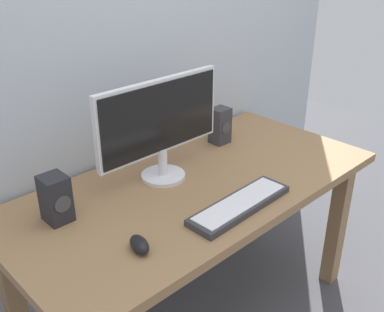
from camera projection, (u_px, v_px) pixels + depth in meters
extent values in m
cube|color=#936D47|center=(196.00, 186.00, 1.78)|extent=(1.51, 0.73, 0.04)
cube|color=#936D47|center=(337.00, 223.00, 2.17)|extent=(0.07, 0.07, 0.67)
cube|color=#936D47|center=(15.00, 303.00, 1.70)|extent=(0.07, 0.07, 0.67)
cube|color=#936D47|center=(246.00, 182.00, 2.54)|extent=(0.07, 0.07, 0.67)
cylinder|color=silver|center=(163.00, 176.00, 1.81)|extent=(0.17, 0.17, 0.02)
cylinder|color=silver|center=(163.00, 162.00, 1.78)|extent=(0.04, 0.04, 0.11)
cube|color=silver|center=(159.00, 117.00, 1.70)|extent=(0.56, 0.02, 0.29)
cube|color=black|center=(162.00, 118.00, 1.70)|extent=(0.54, 0.01, 0.26)
cube|color=#333338|center=(240.00, 205.00, 1.60)|extent=(0.44, 0.13, 0.02)
cube|color=silver|center=(240.00, 202.00, 1.60)|extent=(0.40, 0.11, 0.00)
ellipsoid|color=black|center=(139.00, 244.00, 1.38)|extent=(0.07, 0.10, 0.04)
cube|color=#333338|center=(220.00, 126.00, 2.08)|extent=(0.08, 0.07, 0.17)
cylinder|color=#3F3F44|center=(226.00, 128.00, 2.05)|extent=(0.05, 0.00, 0.05)
cube|color=#232328|center=(56.00, 199.00, 1.51)|extent=(0.08, 0.09, 0.16)
cylinder|color=#3F3F44|center=(63.00, 204.00, 1.48)|extent=(0.06, 0.00, 0.06)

